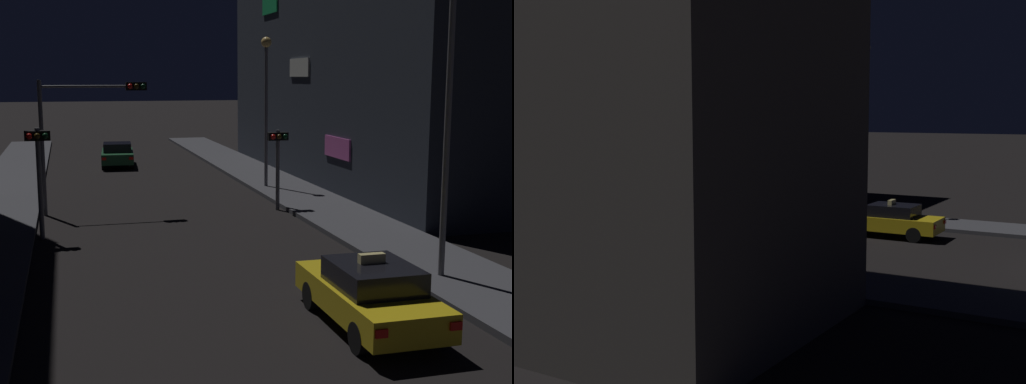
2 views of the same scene
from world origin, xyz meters
The scene contains 10 objects.
sidewalk_left centered at (-6.24, 25.86, 0.09)m, with size 3.05×55.72×0.17m, color #424247.
sidewalk_right centered at (6.24, 25.86, 0.09)m, with size 3.05×55.72×0.17m, color #424247.
building_facade_right centered at (11.02, 28.73, 6.22)m, with size 6.58×25.97×12.43m.
taxi centered at (2.48, 8.57, 0.74)m, with size 1.82×4.45×1.62m.
far_car centered at (-0.68, 37.25, 0.73)m, with size 2.10×4.56×1.42m.
traffic_light_overhead centered at (-2.92, 22.97, 3.74)m, with size 4.07×0.42×5.16m.
traffic_light_left_kerb centered at (-4.47, 18.87, 2.62)m, with size 0.80×0.42×3.65m.
traffic_light_right_kerb centered at (4.47, 21.67, 2.33)m, with size 0.80×0.42×3.20m.
street_lamp_near_block centered at (5.69, 11.15, 5.86)m, with size 0.51×0.51×8.55m.
street_lamp_far_block centered at (5.44, 26.72, 4.79)m, with size 0.48×0.48×6.89m.
Camera 1 is at (-3.58, -4.47, 5.27)m, focal length 48.83 mm.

